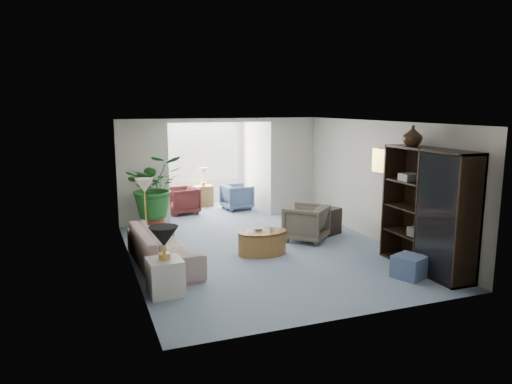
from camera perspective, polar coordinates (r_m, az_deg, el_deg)
name	(u,v)px	position (r m, az deg, el deg)	size (l,w,h in m)	color
floor	(267,253)	(9.23, 1.31, -7.37)	(6.00, 6.00, 0.00)	#849AAE
sunroom_floor	(211,210)	(12.99, -5.41, -2.18)	(2.60, 2.60, 0.00)	#849AAE
back_pier_left	(143,173)	(11.35, -13.36, 2.18)	(1.20, 0.12, 2.50)	silver
back_pier_right	(292,166)	(12.40, 4.36, 3.10)	(1.20, 0.12, 2.50)	silver
back_header	(221,120)	(11.63, -4.19, 8.56)	(2.60, 0.12, 0.10)	silver
window_pane	(200,155)	(13.81, -6.69, 4.43)	(2.20, 0.02, 1.50)	white
window_blinds	(201,155)	(13.78, -6.66, 4.41)	(2.20, 0.02, 1.50)	white
framed_picture	(382,161)	(9.95, 14.88, 3.61)	(0.04, 0.50, 0.40)	beige
sofa	(163,247)	(8.64, -11.06, -6.50)	(2.27, 0.89, 0.66)	#B3A597
end_table	(165,277)	(7.36, -10.82, -9.95)	(0.50, 0.50, 0.55)	beige
table_lamp	(164,237)	(7.17, -10.99, -5.26)	(0.44, 0.44, 0.30)	black
floor_lamp	(144,186)	(9.60, -13.22, 0.73)	(0.36, 0.36, 0.28)	beige
coffee_table	(262,242)	(9.14, 0.76, -6.07)	(0.95, 0.95, 0.45)	olive
coffee_bowl	(258,229)	(9.14, 0.25, -4.43)	(0.20, 0.20, 0.05)	white
coffee_cup	(272,229)	(9.03, 1.89, -4.50)	(0.09, 0.09, 0.09)	beige
wingback_chair	(306,223)	(10.05, 6.01, -3.71)	(0.80, 0.83, 0.75)	#595246
side_table_dark	(328,221)	(10.65, 8.66, -3.46)	(0.48, 0.38, 0.58)	black
entertainment_cabinet	(428,210)	(8.60, 19.86, -2.04)	(0.50, 1.89, 2.10)	black
cabinet_urn	(413,136)	(8.82, 18.25, 6.43)	(0.34, 0.34, 0.36)	#321F10
ottoman	(409,267)	(8.34, 17.90, -8.50)	(0.46, 0.46, 0.37)	slate
plant_pot	(156,224)	(11.02, -11.88, -3.77)	(0.40, 0.40, 0.32)	brown
house_plant	(155,186)	(10.85, -12.05, 0.69)	(1.28, 1.11, 1.42)	#1F5A20
sunroom_chair_blue	(237,197)	(13.00, -2.28, -0.60)	(0.73, 0.75, 0.68)	slate
sunroom_chair_maroon	(183,200)	(12.62, -8.76, -1.01)	(0.75, 0.77, 0.70)	#55211D
sunroom_table	(204,196)	(13.51, -6.29, -0.46)	(0.47, 0.37, 0.58)	olive
shelf_clutter	(429,209)	(8.49, 20.03, -1.95)	(0.30, 1.24, 1.06)	#484643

